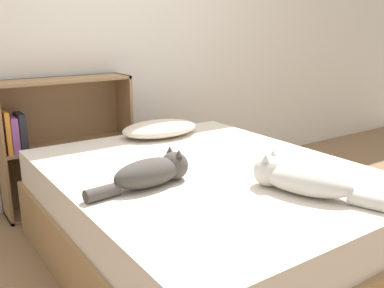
% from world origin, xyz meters
% --- Properties ---
extents(ground_plane, '(8.00, 8.00, 0.00)m').
position_xyz_m(ground_plane, '(0.00, 0.00, 0.00)').
color(ground_plane, '#846647').
extents(wall_back, '(8.00, 0.06, 2.50)m').
position_xyz_m(wall_back, '(0.00, 1.32, 1.25)').
color(wall_back, silver).
rests_on(wall_back, ground_plane).
extents(bed, '(1.48, 1.84, 0.53)m').
position_xyz_m(bed, '(0.00, 0.00, 0.26)').
color(bed, '#99754C').
rests_on(bed, ground_plane).
extents(pillow, '(0.53, 0.34, 0.10)m').
position_xyz_m(pillow, '(0.15, 0.72, 0.58)').
color(pillow, beige).
rests_on(pillow, bed).
extents(cat_light, '(0.31, 0.59, 0.16)m').
position_xyz_m(cat_light, '(0.14, -0.49, 0.59)').
color(cat_light, beige).
rests_on(cat_light, bed).
extents(cat_dark, '(0.53, 0.19, 0.16)m').
position_xyz_m(cat_dark, '(-0.34, -0.04, 0.59)').
color(cat_dark, '#47423D').
rests_on(cat_dark, bed).
extents(bookshelf, '(0.89, 0.26, 0.90)m').
position_xyz_m(bookshelf, '(-0.37, 1.19, 0.46)').
color(bookshelf, '#8E6B47').
rests_on(bookshelf, ground_plane).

